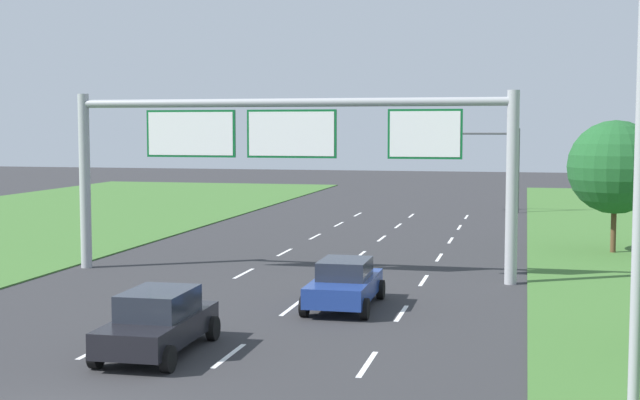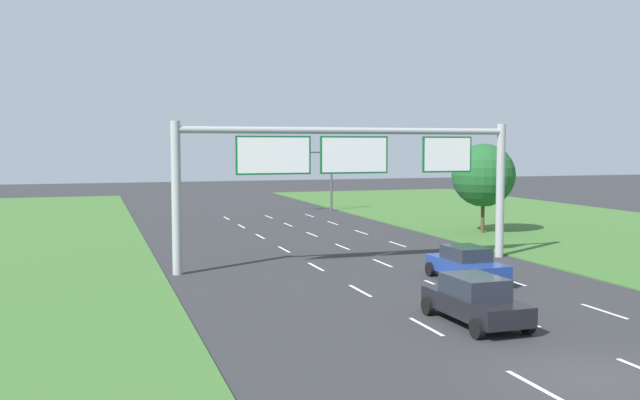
{
  "view_description": "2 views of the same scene",
  "coord_description": "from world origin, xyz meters",
  "px_view_note": "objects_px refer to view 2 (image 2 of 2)",
  "views": [
    {
      "loc": [
        8.88,
        -14.7,
        5.68
      ],
      "look_at": [
        1.4,
        17.55,
        2.96
      ],
      "focal_mm": 50.0,
      "sensor_mm": 36.0,
      "label": 1
    },
    {
      "loc": [
        -12.03,
        -14.68,
        5.93
      ],
      "look_at": [
        -1.13,
        19.27,
        3.15
      ],
      "focal_mm": 40.0,
      "sensor_mm": 36.0,
      "label": 2
    }
  ],
  "objects_px": {
    "traffic_light_mast": "(311,168)",
    "roadside_tree_far": "(483,175)",
    "sign_gantry": "(351,165)",
    "car_lead_silver": "(466,264)",
    "car_near_red": "(475,300)"
  },
  "relations": [
    {
      "from": "car_lead_silver",
      "to": "sign_gantry",
      "type": "distance_m",
      "value": 7.64
    },
    {
      "from": "traffic_light_mast",
      "to": "roadside_tree_far",
      "type": "height_order",
      "value": "roadside_tree_far"
    },
    {
      "from": "traffic_light_mast",
      "to": "roadside_tree_far",
      "type": "relative_size",
      "value": 0.93
    },
    {
      "from": "sign_gantry",
      "to": "traffic_light_mast",
      "type": "bearing_deg",
      "value": 76.94
    },
    {
      "from": "car_lead_silver",
      "to": "car_near_red",
      "type": "bearing_deg",
      "value": -117.99
    },
    {
      "from": "traffic_light_mast",
      "to": "roadside_tree_far",
      "type": "xyz_separation_m",
      "value": [
        6.34,
        -18.46,
        0.03
      ]
    },
    {
      "from": "car_near_red",
      "to": "sign_gantry",
      "type": "relative_size",
      "value": 0.25
    },
    {
      "from": "car_lead_silver",
      "to": "traffic_light_mast",
      "type": "height_order",
      "value": "traffic_light_mast"
    },
    {
      "from": "sign_gantry",
      "to": "roadside_tree_far",
      "type": "height_order",
      "value": "sign_gantry"
    },
    {
      "from": "car_lead_silver",
      "to": "traffic_light_mast",
      "type": "bearing_deg",
      "value": 83.99
    },
    {
      "from": "sign_gantry",
      "to": "roadside_tree_far",
      "type": "bearing_deg",
      "value": 35.41
    },
    {
      "from": "car_near_red",
      "to": "traffic_light_mast",
      "type": "distance_m",
      "value": 40.25
    },
    {
      "from": "car_lead_silver",
      "to": "roadside_tree_far",
      "type": "height_order",
      "value": "roadside_tree_far"
    },
    {
      "from": "car_near_red",
      "to": "car_lead_silver",
      "type": "xyz_separation_m",
      "value": [
        3.43,
        6.65,
        -0.04
      ]
    },
    {
      "from": "car_lead_silver",
      "to": "traffic_light_mast",
      "type": "distance_m",
      "value": 33.24
    }
  ]
}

